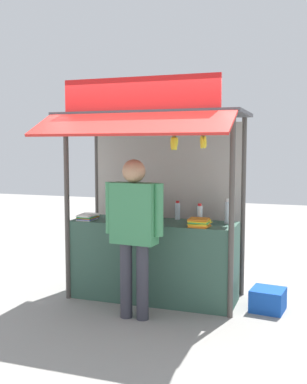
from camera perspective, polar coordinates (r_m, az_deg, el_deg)
name	(u,v)px	position (r m, az deg, el deg)	size (l,w,h in m)	color
ground_plane	(154,298)	(5.73, 0.00, -12.92)	(20.00, 20.00, 0.00)	gray
stall_counter	(154,260)	(5.60, 0.00, -8.37)	(1.95, 0.63, 0.94)	#385B4C
stall_structure	(157,169)	(5.57, 0.45, 2.81)	(2.15, 1.55, 2.56)	#4C4742
water_bottle_front_left	(200,214)	(5.36, 5.68, -2.73)	(0.07, 0.07, 0.23)	silver
water_bottle_center	(148,208)	(5.72, -0.72, -1.97)	(0.08, 0.08, 0.28)	silver
water_bottle_front_right	(228,212)	(5.41, 9.14, -2.44)	(0.08, 0.08, 0.29)	silver
water_bottle_back_left	(178,211)	(5.65, 2.96, -2.30)	(0.06, 0.06, 0.23)	silver
water_bottle_right	(111,207)	(5.71, -5.21, -1.84)	(0.09, 0.09, 0.31)	silver
magazine_stack_far_left	(199,223)	(5.15, 5.64, -3.77)	(0.24, 0.25, 0.09)	orange
magazine_stack_far_right	(88,217)	(5.69, -8.08, -3.04)	(0.21, 0.28, 0.07)	white
banana_bunch_inner_left	(203,142)	(4.85, 6.10, 6.16)	(0.08, 0.08, 0.28)	#332D23
banana_bunch_inner_right	(174,143)	(4.93, 2.53, 5.99)	(0.10, 0.10, 0.29)	#332D23
vendor_person	(134,224)	(4.86, -2.40, -3.92)	(0.64, 0.25, 1.69)	#383842
plastic_crate	(268,300)	(5.45, 13.86, -12.71)	(0.35, 0.35, 0.25)	#194CB2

